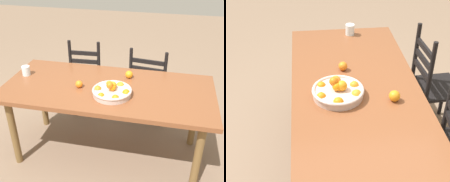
% 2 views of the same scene
% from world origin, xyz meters
% --- Properties ---
extents(ground_plane, '(12.00, 12.00, 0.00)m').
position_xyz_m(ground_plane, '(0.00, 0.00, 0.00)').
color(ground_plane, '#846B55').
extents(dining_table, '(1.92, 0.88, 0.78)m').
position_xyz_m(dining_table, '(0.00, 0.00, 0.69)').
color(dining_table, brown).
rests_on(dining_table, ground).
extents(chair_near_window, '(0.49, 0.49, 0.93)m').
position_xyz_m(chair_near_window, '(0.32, 0.74, 0.45)').
color(chair_near_window, black).
rests_on(chair_near_window, ground).
extents(chair_by_cabinet, '(0.41, 0.41, 0.97)m').
position_xyz_m(chair_by_cabinet, '(-0.42, 0.73, 0.46)').
color(chair_by_cabinet, black).
rests_on(chair_by_cabinet, ground).
extents(fruit_bowl, '(0.35, 0.35, 0.14)m').
position_xyz_m(fruit_bowl, '(0.07, -0.13, 0.82)').
color(fruit_bowl, beige).
rests_on(fruit_bowl, dining_table).
extents(orange_loose_0, '(0.07, 0.07, 0.07)m').
position_xyz_m(orange_loose_0, '(-0.25, -0.06, 0.81)').
color(orange_loose_0, orange).
rests_on(orange_loose_0, dining_table).
extents(orange_loose_1, '(0.07, 0.07, 0.07)m').
position_xyz_m(orange_loose_1, '(0.16, 0.22, 0.81)').
color(orange_loose_1, orange).
rests_on(orange_loose_1, dining_table).
extents(drinking_glass, '(0.08, 0.08, 0.09)m').
position_xyz_m(drinking_glass, '(-0.84, 0.07, 0.82)').
color(drinking_glass, silver).
rests_on(drinking_glass, dining_table).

